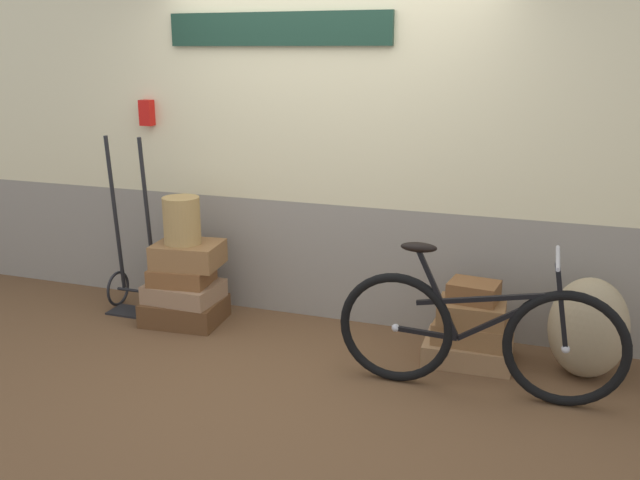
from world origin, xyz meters
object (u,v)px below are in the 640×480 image
(suitcase_1, at_px, (184,291))
(suitcase_7, at_px, (474,292))
(suitcase_0, at_px, (185,310))
(wicker_basket, at_px, (182,220))
(bicycle, at_px, (477,335))
(suitcase_2, at_px, (182,275))
(suitcase_5, at_px, (473,330))
(burlap_sack, at_px, (588,328))
(suitcase_6, at_px, (472,312))
(suitcase_4, at_px, (468,350))
(suitcase_3, at_px, (188,254))
(luggage_trolley, at_px, (134,270))

(suitcase_1, height_order, suitcase_7, suitcase_7)
(suitcase_0, relative_size, suitcase_7, 1.83)
(suitcase_7, xyz_separation_m, wicker_basket, (-2.16, -0.02, 0.31))
(suitcase_1, height_order, wicker_basket, wicker_basket)
(wicker_basket, distance_m, bicycle, 2.33)
(suitcase_2, bearing_deg, bicycle, -16.91)
(suitcase_2, bearing_deg, suitcase_5, -5.54)
(suitcase_2, distance_m, suitcase_7, 2.18)
(burlap_sack, bearing_deg, wicker_basket, -179.29)
(suitcase_5, bearing_deg, suitcase_6, -110.05)
(suitcase_4, xyz_separation_m, suitcase_5, (0.02, 0.00, 0.14))
(suitcase_6, bearing_deg, wicker_basket, 177.58)
(suitcase_2, xyz_separation_m, suitcase_3, (0.04, 0.04, 0.15))
(suitcase_1, relative_size, bicycle, 0.31)
(suitcase_1, distance_m, suitcase_5, 2.17)
(suitcase_2, distance_m, luggage_trolley, 0.52)
(suitcase_2, height_order, wicker_basket, wicker_basket)
(suitcase_5, xyz_separation_m, bicycle, (0.07, -0.45, 0.16))
(bicycle, bearing_deg, luggage_trolley, 169.38)
(suitcase_2, distance_m, suitcase_5, 2.19)
(wicker_basket, bearing_deg, burlap_sack, 0.71)
(suitcase_7, relative_size, luggage_trolley, 0.23)
(suitcase_5, bearing_deg, suitcase_3, -178.41)
(suitcase_1, distance_m, bicycle, 2.29)
(suitcase_0, height_order, suitcase_4, suitcase_0)
(suitcase_2, height_order, luggage_trolley, luggage_trolley)
(wicker_basket, bearing_deg, suitcase_4, 0.59)
(suitcase_1, height_order, suitcase_4, suitcase_1)
(suitcase_2, height_order, burlap_sack, burlap_sack)
(luggage_trolley, distance_m, burlap_sack, 3.40)
(suitcase_2, xyz_separation_m, suitcase_5, (2.18, 0.05, -0.16))
(suitcase_0, xyz_separation_m, suitcase_1, (0.01, -0.00, 0.16))
(suitcase_6, distance_m, wicker_basket, 2.21)
(suitcase_1, relative_size, wicker_basket, 1.49)
(suitcase_3, relative_size, suitcase_4, 0.84)
(suitcase_6, relative_size, bicycle, 0.25)
(suitcase_1, height_order, burlap_sack, burlap_sack)
(suitcase_0, bearing_deg, luggage_trolley, 163.26)
(burlap_sack, bearing_deg, suitcase_4, -178.92)
(suitcase_1, distance_m, luggage_trolley, 0.54)
(wicker_basket, height_order, bicycle, wicker_basket)
(suitcase_0, relative_size, burlap_sack, 0.87)
(suitcase_4, distance_m, suitcase_6, 0.29)
(suitcase_2, bearing_deg, burlap_sack, -5.60)
(suitcase_0, relative_size, luggage_trolley, 0.41)
(suitcase_0, height_order, suitcase_3, suitcase_3)
(suitcase_1, xyz_separation_m, suitcase_4, (2.15, 0.04, -0.17))
(suitcase_6, bearing_deg, suitcase_7, 83.12)
(suitcase_5, distance_m, suitcase_7, 0.28)
(luggage_trolley, bearing_deg, suitcase_1, -12.19)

